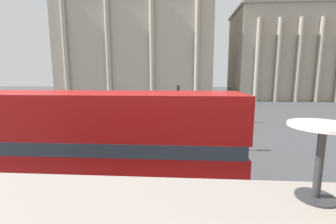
# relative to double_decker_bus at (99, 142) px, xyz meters

# --- Properties ---
(double_decker_bus) EXTENTS (10.26, 2.68, 4.15)m
(double_decker_bus) POSITION_rel_double_decker_bus_xyz_m (0.00, 0.00, 0.00)
(double_decker_bus) COLOR black
(double_decker_bus) RESTS_ON ground_plane
(cafe_dining_table) EXTENTS (0.60, 0.60, 0.73)m
(cafe_dining_table) POSITION_rel_double_decker_bus_xyz_m (4.34, -5.65, 1.77)
(cafe_dining_table) COLOR #2D2D30
(cafe_dining_table) RESTS_ON cafe_floor_slab
(plaza_building_left) EXTENTS (32.40, 15.47, 25.10)m
(plaza_building_left) POSITION_rel_double_decker_bus_xyz_m (-7.08, 43.27, 10.23)
(plaza_building_left) COLOR #B2A893
(plaza_building_left) RESTS_ON ground_plane
(plaza_building_right) EXTENTS (28.10, 14.26, 18.27)m
(plaza_building_right) POSITION_rel_double_decker_bus_xyz_m (27.78, 42.50, 6.80)
(plaza_building_right) COLOR #A39984
(plaza_building_right) RESTS_ON ground_plane
(traffic_light_near) EXTENTS (0.42, 0.24, 3.49)m
(traffic_light_near) POSITION_rel_double_decker_bus_xyz_m (5.27, 6.38, -0.03)
(traffic_light_near) COLOR black
(traffic_light_near) RESTS_ON ground_plane
(traffic_light_mid) EXTENTS (0.42, 0.24, 3.67)m
(traffic_light_mid) POSITION_rel_double_decker_bus_xyz_m (7.70, 15.21, 0.07)
(traffic_light_mid) COLOR black
(traffic_light_mid) RESTS_ON ground_plane
(traffic_light_far) EXTENTS (0.42, 0.24, 3.50)m
(traffic_light_far) POSITION_rel_double_decker_bus_xyz_m (2.38, 23.82, -0.03)
(traffic_light_far) COLOR black
(traffic_light_far) RESTS_ON ground_plane
(pedestrian_yellow) EXTENTS (0.32, 0.32, 1.73)m
(pedestrian_yellow) POSITION_rel_double_decker_bus_xyz_m (-2.21, 6.65, -1.33)
(pedestrian_yellow) COLOR #282B33
(pedestrian_yellow) RESTS_ON ground_plane
(pedestrian_blue) EXTENTS (0.32, 0.32, 1.64)m
(pedestrian_blue) POSITION_rel_double_decker_bus_xyz_m (4.88, 22.09, -1.39)
(pedestrian_blue) COLOR #282B33
(pedestrian_blue) RESTS_ON ground_plane
(pedestrian_white) EXTENTS (0.32, 0.32, 1.59)m
(pedestrian_white) POSITION_rel_double_decker_bus_xyz_m (6.29, 12.15, -1.42)
(pedestrian_white) COLOR #282B33
(pedestrian_white) RESTS_ON ground_plane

